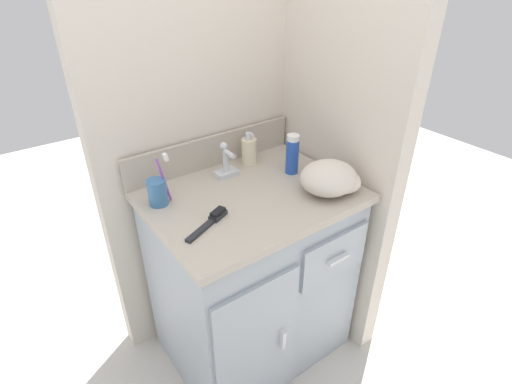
{
  "coord_description": "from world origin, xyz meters",
  "views": [
    {
      "loc": [
        -0.72,
        -1.03,
        1.59
      ],
      "look_at": [
        0.0,
        -0.03,
        0.84
      ],
      "focal_mm": 28.0,
      "sensor_mm": 36.0,
      "label": 1
    }
  ],
  "objects_px": {
    "hairbrush": "(212,220)",
    "hand_towel": "(332,178)",
    "soap_dispenser": "(249,151)",
    "shaving_cream_can": "(292,154)",
    "toothbrush_cup": "(158,192)"
  },
  "relations": [
    {
      "from": "shaving_cream_can",
      "to": "toothbrush_cup",
      "type": "bearing_deg",
      "value": 170.0
    },
    {
      "from": "toothbrush_cup",
      "to": "hand_towel",
      "type": "distance_m",
      "value": 0.63
    },
    {
      "from": "soap_dispenser",
      "to": "hand_towel",
      "type": "height_order",
      "value": "soap_dispenser"
    },
    {
      "from": "toothbrush_cup",
      "to": "hairbrush",
      "type": "height_order",
      "value": "toothbrush_cup"
    },
    {
      "from": "soap_dispenser",
      "to": "hand_towel",
      "type": "xyz_separation_m",
      "value": [
        0.11,
        -0.37,
        -0.0
      ]
    },
    {
      "from": "toothbrush_cup",
      "to": "hairbrush",
      "type": "distance_m",
      "value": 0.23
    },
    {
      "from": "toothbrush_cup",
      "to": "hand_towel",
      "type": "relative_size",
      "value": 0.84
    },
    {
      "from": "soap_dispenser",
      "to": "hand_towel",
      "type": "bearing_deg",
      "value": -72.83
    },
    {
      "from": "hairbrush",
      "to": "hand_towel",
      "type": "height_order",
      "value": "hand_towel"
    },
    {
      "from": "soap_dispenser",
      "to": "hairbrush",
      "type": "bearing_deg",
      "value": -140.97
    },
    {
      "from": "toothbrush_cup",
      "to": "shaving_cream_can",
      "type": "height_order",
      "value": "toothbrush_cup"
    },
    {
      "from": "soap_dispenser",
      "to": "shaving_cream_can",
      "type": "distance_m",
      "value": 0.19
    },
    {
      "from": "shaving_cream_can",
      "to": "hairbrush",
      "type": "height_order",
      "value": "shaving_cream_can"
    },
    {
      "from": "soap_dispenser",
      "to": "shaving_cream_can",
      "type": "relative_size",
      "value": 0.88
    },
    {
      "from": "soap_dispenser",
      "to": "hand_towel",
      "type": "relative_size",
      "value": 0.64
    }
  ]
}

